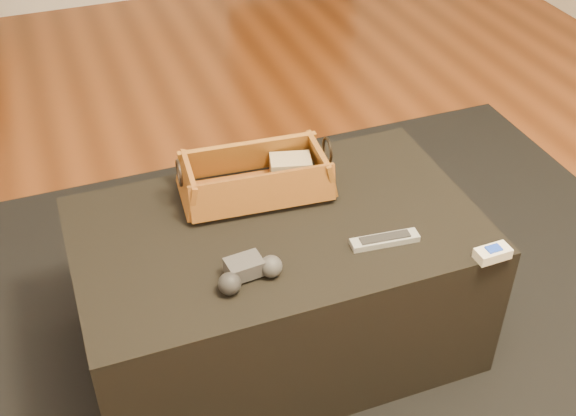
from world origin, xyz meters
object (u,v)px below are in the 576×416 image
object	(u,v)px
ottoman	(278,286)
game_controller	(248,272)
cream_gadget	(493,253)
tv_remote	(250,190)
silver_remote	(385,240)
wicker_basket	(256,179)

from	to	relation	value
ottoman	game_controller	world-z (taller)	game_controller
game_controller	cream_gadget	world-z (taller)	game_controller
tv_remote	silver_remote	distance (m)	0.37
ottoman	wicker_basket	xyz separation A→B (m)	(-0.01, 0.14, 0.26)
tv_remote	game_controller	size ratio (longest dim) A/B	1.24
game_controller	silver_remote	xyz separation A→B (m)	(0.34, 0.01, -0.02)
ottoman	game_controller	xyz separation A→B (m)	(-0.13, -0.16, 0.24)
cream_gadget	ottoman	bearing A→B (deg)	145.71
game_controller	silver_remote	distance (m)	0.34
cream_gadget	wicker_basket	bearing A→B (deg)	135.24
ottoman	cream_gadget	world-z (taller)	cream_gadget
ottoman	wicker_basket	bearing A→B (deg)	93.62
tv_remote	cream_gadget	bearing A→B (deg)	-43.90
ottoman	wicker_basket	size ratio (longest dim) A/B	2.49
game_controller	wicker_basket	bearing A→B (deg)	68.63
ottoman	tv_remote	xyz separation A→B (m)	(-0.03, 0.13, 0.23)
ottoman	cream_gadget	xyz separation A→B (m)	(0.43, -0.29, 0.22)
cream_gadget	game_controller	bearing A→B (deg)	167.25
cream_gadget	tv_remote	bearing A→B (deg)	137.43
cream_gadget	silver_remote	bearing A→B (deg)	147.17
wicker_basket	game_controller	xyz separation A→B (m)	(-0.12, -0.31, -0.02)
ottoman	tv_remote	size ratio (longest dim) A/B	4.91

